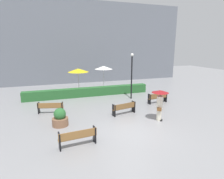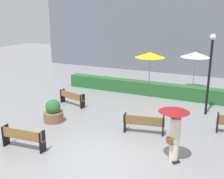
{
  "view_description": "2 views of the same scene",
  "coord_description": "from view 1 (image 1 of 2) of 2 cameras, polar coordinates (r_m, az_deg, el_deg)",
  "views": [
    {
      "loc": [
        -4.14,
        -8.79,
        4.66
      ],
      "look_at": [
        0.48,
        4.96,
        1.31
      ],
      "focal_mm": 29.76,
      "sensor_mm": 36.0,
      "label": 1
    },
    {
      "loc": [
        4.02,
        -7.75,
        5.05
      ],
      "look_at": [
        -1.47,
        3.91,
        1.43
      ],
      "focal_mm": 43.47,
      "sensor_mm": 36.0,
      "label": 2
    }
  ],
  "objects": [
    {
      "name": "ground_plane",
      "position": [
        10.77,
        6.16,
        -12.71
      ],
      "size": [
        60.0,
        60.0,
        0.0
      ],
      "primitive_type": "plane",
      "color": "gray"
    },
    {
      "name": "bench_near_left",
      "position": [
        9.21,
        -10.45,
        -14.07
      ],
      "size": [
        1.84,
        0.52,
        0.84
      ],
      "color": "olive",
      "rests_on": "ground"
    },
    {
      "name": "bench_far_right",
      "position": [
        16.14,
        13.91,
        -2.33
      ],
      "size": [
        1.82,
        0.55,
        0.85
      ],
      "color": "brown",
      "rests_on": "ground"
    },
    {
      "name": "bench_far_left",
      "position": [
        13.96,
        -18.4,
        -5.1
      ],
      "size": [
        1.8,
        0.75,
        0.8
      ],
      "color": "olive",
      "rests_on": "ground"
    },
    {
      "name": "bench_mid_center",
      "position": [
        13.1,
        3.8,
        -5.58
      ],
      "size": [
        1.81,
        0.71,
        0.83
      ],
      "color": "brown",
      "rests_on": "ground"
    },
    {
      "name": "pedestrian_with_umbrella",
      "position": [
        12.09,
        14.48,
        -3.25
      ],
      "size": [
        1.05,
        1.05,
        2.03
      ],
      "color": "silver",
      "rests_on": "ground"
    },
    {
      "name": "planter_pot",
      "position": [
        11.71,
        -15.67,
        -8.48
      ],
      "size": [
        0.96,
        0.96,
        1.1
      ],
      "color": "brown",
      "rests_on": "ground"
    },
    {
      "name": "lamp_post",
      "position": [
        16.73,
        6.08,
        5.53
      ],
      "size": [
        0.28,
        0.28,
        4.11
      ],
      "color": "black",
      "rests_on": "ground"
    },
    {
      "name": "patio_umbrella_yellow",
      "position": [
        19.02,
        -10.33,
        5.81
      ],
      "size": [
        2.06,
        2.06,
        2.53
      ],
      "color": "silver",
      "rests_on": "ground"
    },
    {
      "name": "patio_umbrella_white",
      "position": [
        20.34,
        -2.6,
        6.74
      ],
      "size": [
        1.93,
        1.93,
        2.63
      ],
      "color": "silver",
      "rests_on": "ground"
    },
    {
      "name": "hedge_strip",
      "position": [
        18.03,
        -7.08,
        -0.71
      ],
      "size": [
        11.92,
        0.7,
        0.83
      ],
      "primitive_type": "cube",
      "color": "#28602D",
      "rests_on": "ground"
    },
    {
      "name": "building_facade",
      "position": [
        25.14,
        -9.36,
        13.97
      ],
      "size": [
        28.0,
        1.2,
        10.32
      ],
      "primitive_type": "cube",
      "color": "slate",
      "rests_on": "ground"
    }
  ]
}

